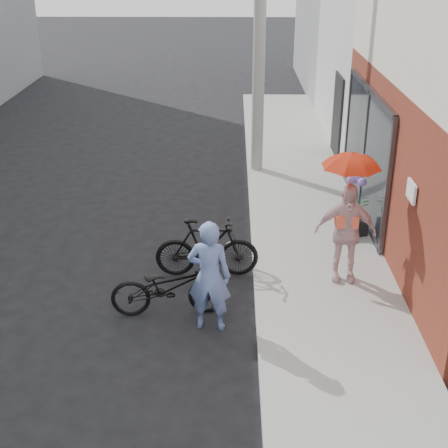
{
  "coord_description": "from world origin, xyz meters",
  "views": [
    {
      "loc": [
        0.53,
        -8.39,
        5.2
      ],
      "look_at": [
        0.39,
        0.57,
        1.1
      ],
      "focal_mm": 50.0,
      "sensor_mm": 36.0,
      "label": 1
    }
  ],
  "objects_px": {
    "utility_pole": "(260,24)",
    "kimono_woman": "(345,232)",
    "officer": "(209,276)",
    "bike_right": "(207,248)",
    "bike_left": "(169,287)",
    "planter": "(353,227)"
  },
  "relations": [
    {
      "from": "bike_left",
      "to": "bike_right",
      "type": "xyz_separation_m",
      "value": [
        0.52,
        1.2,
        0.06
      ]
    },
    {
      "from": "bike_left",
      "to": "planter",
      "type": "bearing_deg",
      "value": -56.12
    },
    {
      "from": "bike_right",
      "to": "planter",
      "type": "relative_size",
      "value": 4.05
    },
    {
      "from": "utility_pole",
      "to": "officer",
      "type": "distance_m",
      "value": 7.23
    },
    {
      "from": "officer",
      "to": "bike_right",
      "type": "relative_size",
      "value": 0.99
    },
    {
      "from": "kimono_woman",
      "to": "planter",
      "type": "relative_size",
      "value": 3.89
    },
    {
      "from": "officer",
      "to": "planter",
      "type": "relative_size",
      "value": 4.01
    },
    {
      "from": "utility_pole",
      "to": "kimono_woman",
      "type": "xyz_separation_m",
      "value": [
        1.22,
        -5.39,
        -2.55
      ]
    },
    {
      "from": "utility_pole",
      "to": "bike_right",
      "type": "bearing_deg",
      "value": -101.08
    },
    {
      "from": "officer",
      "to": "kimono_woman",
      "type": "bearing_deg",
      "value": -141.62
    },
    {
      "from": "officer",
      "to": "kimono_woman",
      "type": "relative_size",
      "value": 1.03
    },
    {
      "from": "officer",
      "to": "bike_right",
      "type": "bearing_deg",
      "value": -79.03
    },
    {
      "from": "bike_left",
      "to": "kimono_woman",
      "type": "distance_m",
      "value": 2.94
    },
    {
      "from": "bike_left",
      "to": "officer",
      "type": "bearing_deg",
      "value": -125.83
    },
    {
      "from": "bike_right",
      "to": "planter",
      "type": "bearing_deg",
      "value": -62.87
    },
    {
      "from": "planter",
      "to": "officer",
      "type": "bearing_deg",
      "value": -130.7
    },
    {
      "from": "utility_pole",
      "to": "bike_right",
      "type": "height_order",
      "value": "utility_pole"
    },
    {
      "from": "bike_left",
      "to": "planter",
      "type": "distance_m",
      "value": 4.19
    },
    {
      "from": "kimono_woman",
      "to": "planter",
      "type": "distance_m",
      "value": 1.95
    },
    {
      "from": "officer",
      "to": "kimono_woman",
      "type": "height_order",
      "value": "kimono_woman"
    },
    {
      "from": "bike_left",
      "to": "bike_right",
      "type": "bearing_deg",
      "value": -29.19
    },
    {
      "from": "bike_right",
      "to": "kimono_woman",
      "type": "xyz_separation_m",
      "value": [
        2.23,
        -0.28,
        0.43
      ]
    }
  ]
}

